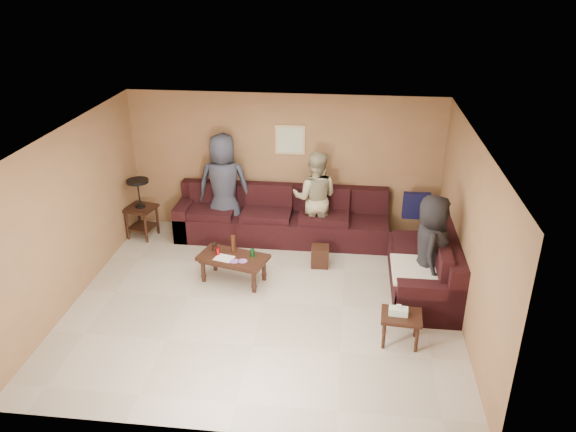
{
  "coord_description": "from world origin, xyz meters",
  "views": [
    {
      "loc": [
        1.13,
        -6.83,
        4.57
      ],
      "look_at": [
        0.25,
        0.85,
        1.0
      ],
      "focal_mm": 35.0,
      "sensor_mm": 36.0,
      "label": 1
    }
  ],
  "objects_px": {
    "end_table_left": "(141,207)",
    "sectional_sofa": "(326,238)",
    "person_left": "(224,186)",
    "person_right": "(430,249)",
    "waste_bin": "(320,256)",
    "side_table_right": "(401,318)",
    "person_middle": "(315,198)",
    "coffee_table": "(233,260)"
  },
  "relations": [
    {
      "from": "sectional_sofa",
      "to": "waste_bin",
      "type": "height_order",
      "value": "sectional_sofa"
    },
    {
      "from": "person_middle",
      "to": "end_table_left",
      "type": "bearing_deg",
      "value": 6.41
    },
    {
      "from": "person_left",
      "to": "person_middle",
      "type": "xyz_separation_m",
      "value": [
        1.6,
        -0.07,
        -0.11
      ]
    },
    {
      "from": "sectional_sofa",
      "to": "side_table_right",
      "type": "relative_size",
      "value": 8.15
    },
    {
      "from": "sectional_sofa",
      "to": "person_left",
      "type": "height_order",
      "value": "person_left"
    },
    {
      "from": "sectional_sofa",
      "to": "person_left",
      "type": "bearing_deg",
      "value": 162.66
    },
    {
      "from": "person_left",
      "to": "person_right",
      "type": "xyz_separation_m",
      "value": [
        3.36,
        -1.72,
        -0.13
      ]
    },
    {
      "from": "waste_bin",
      "to": "person_left",
      "type": "height_order",
      "value": "person_left"
    },
    {
      "from": "side_table_right",
      "to": "waste_bin",
      "type": "distance_m",
      "value": 2.22
    },
    {
      "from": "sectional_sofa",
      "to": "person_right",
      "type": "distance_m",
      "value": 1.96
    },
    {
      "from": "sectional_sofa",
      "to": "person_right",
      "type": "height_order",
      "value": "person_right"
    },
    {
      "from": "end_table_left",
      "to": "sectional_sofa",
      "type": "bearing_deg",
      "value": -5.74
    },
    {
      "from": "sectional_sofa",
      "to": "waste_bin",
      "type": "bearing_deg",
      "value": -101.9
    },
    {
      "from": "coffee_table",
      "to": "waste_bin",
      "type": "xyz_separation_m",
      "value": [
        1.3,
        0.62,
        -0.2
      ]
    },
    {
      "from": "end_table_left",
      "to": "person_right",
      "type": "distance_m",
      "value": 5.04
    },
    {
      "from": "coffee_table",
      "to": "person_middle",
      "type": "relative_size",
      "value": 0.69
    },
    {
      "from": "person_middle",
      "to": "person_right",
      "type": "distance_m",
      "value": 2.41
    },
    {
      "from": "sectional_sofa",
      "to": "waste_bin",
      "type": "relative_size",
      "value": 13.86
    },
    {
      "from": "end_table_left",
      "to": "side_table_right",
      "type": "relative_size",
      "value": 1.9
    },
    {
      "from": "person_left",
      "to": "side_table_right",
      "type": "bearing_deg",
      "value": 130.3
    },
    {
      "from": "side_table_right",
      "to": "waste_bin",
      "type": "bearing_deg",
      "value": 121.19
    },
    {
      "from": "coffee_table",
      "to": "side_table_right",
      "type": "relative_size",
      "value": 2.0
    },
    {
      "from": "sectional_sofa",
      "to": "end_table_left",
      "type": "xyz_separation_m",
      "value": [
        -3.29,
        0.33,
        0.24
      ]
    },
    {
      "from": "person_left",
      "to": "end_table_left",
      "type": "bearing_deg",
      "value": 3.93
    },
    {
      "from": "coffee_table",
      "to": "side_table_right",
      "type": "xyz_separation_m",
      "value": [
        2.44,
        -1.27,
        0.0
      ]
    },
    {
      "from": "person_left",
      "to": "person_middle",
      "type": "distance_m",
      "value": 1.61
    },
    {
      "from": "coffee_table",
      "to": "person_right",
      "type": "height_order",
      "value": "person_right"
    },
    {
      "from": "waste_bin",
      "to": "person_right",
      "type": "bearing_deg",
      "value": -26.09
    },
    {
      "from": "end_table_left",
      "to": "person_middle",
      "type": "xyz_separation_m",
      "value": [
        3.06,
        0.17,
        0.26
      ]
    },
    {
      "from": "person_left",
      "to": "person_middle",
      "type": "relative_size",
      "value": 1.14
    },
    {
      "from": "side_table_right",
      "to": "person_right",
      "type": "height_order",
      "value": "person_right"
    },
    {
      "from": "coffee_table",
      "to": "person_middle",
      "type": "distance_m",
      "value": 1.93
    },
    {
      "from": "waste_bin",
      "to": "person_left",
      "type": "relative_size",
      "value": 0.18
    },
    {
      "from": "sectional_sofa",
      "to": "person_right",
      "type": "xyz_separation_m",
      "value": [
        1.52,
        -1.14,
        0.49
      ]
    },
    {
      "from": "side_table_right",
      "to": "person_left",
      "type": "height_order",
      "value": "person_left"
    },
    {
      "from": "coffee_table",
      "to": "person_left",
      "type": "relative_size",
      "value": 0.61
    },
    {
      "from": "waste_bin",
      "to": "person_left",
      "type": "distance_m",
      "value": 2.14
    },
    {
      "from": "side_table_right",
      "to": "person_middle",
      "type": "height_order",
      "value": "person_middle"
    },
    {
      "from": "side_table_right",
      "to": "person_middle",
      "type": "xyz_separation_m",
      "value": [
        -1.3,
        2.76,
        0.45
      ]
    },
    {
      "from": "person_left",
      "to": "coffee_table",
      "type": "bearing_deg",
      "value": 101.02
    },
    {
      "from": "end_table_left",
      "to": "person_left",
      "type": "xyz_separation_m",
      "value": [
        1.46,
        0.24,
        0.37
      ]
    },
    {
      "from": "person_middle",
      "to": "person_right",
      "type": "relative_size",
      "value": 1.02
    }
  ]
}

